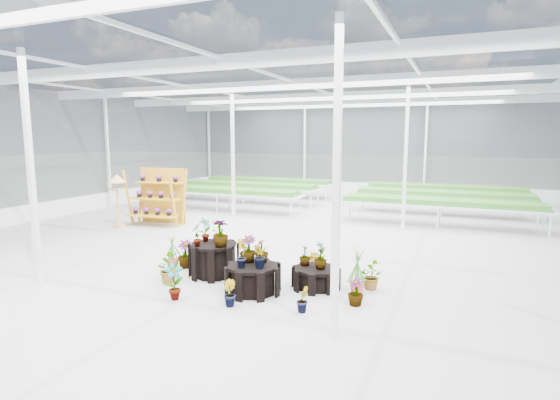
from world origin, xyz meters
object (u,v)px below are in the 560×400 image
at_px(plinth_tall, 214,260).
at_px(bird_table, 118,201).
at_px(shelf_rack, 156,197).
at_px(plinth_low, 316,278).
at_px(plinth_mid, 253,279).

distance_m(plinth_tall, bird_table, 6.23).
bearing_deg(shelf_rack, plinth_low, -35.08).
xyz_separation_m(plinth_low, bird_table, (-7.58, 2.99, 0.65)).
xyz_separation_m(shelf_rack, bird_table, (-0.87, -0.81, -0.07)).
relative_size(plinth_mid, shelf_rack, 0.55).
relative_size(plinth_tall, shelf_rack, 0.54).
bearing_deg(plinth_mid, plinth_low, 34.99).
relative_size(plinth_tall, plinth_low, 1.12).
xyz_separation_m(plinth_mid, bird_table, (-6.58, 3.69, 0.59)).
distance_m(plinth_low, shelf_rack, 7.75).
bearing_deg(plinth_low, bird_table, 158.47).
height_order(plinth_mid, bird_table, bird_table).
bearing_deg(shelf_rack, plinth_mid, -43.79).
xyz_separation_m(plinth_low, shelf_rack, (-6.71, 3.80, 0.72)).
bearing_deg(shelf_rack, plinth_tall, -46.40).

